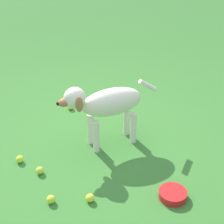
{
  "coord_description": "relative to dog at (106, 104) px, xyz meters",
  "views": [
    {
      "loc": [
        0.59,
        2.72,
        1.95
      ],
      "look_at": [
        -0.24,
        0.08,
        0.33
      ],
      "focal_mm": 56.3,
      "sensor_mm": 36.0,
      "label": 1
    }
  ],
  "objects": [
    {
      "name": "tennis_ball_2",
      "position": [
        0.34,
        0.7,
        -0.4
      ],
      "size": [
        0.07,
        0.07,
        0.07
      ],
      "primitive_type": "sphere",
      "color": "yellow",
      "rests_on": "ground"
    },
    {
      "name": "ground",
      "position": [
        0.18,
        -0.08,
        -0.43
      ],
      "size": [
        14.0,
        14.0,
        0.0
      ],
      "primitive_type": "plane",
      "color": "#38722D"
    },
    {
      "name": "dog",
      "position": [
        0.0,
        0.0,
        0.0
      ],
      "size": [
        0.96,
        0.29,
        0.65
      ],
      "rotation": [
        0.0,
        0.0,
        0.11
      ],
      "color": "silver",
      "rests_on": "ground"
    },
    {
      "name": "water_bowl",
      "position": [
        -0.28,
        0.85,
        -0.4
      ],
      "size": [
        0.22,
        0.22,
        0.06
      ],
      "primitive_type": "cylinder",
      "color": "red",
      "rests_on": "ground"
    },
    {
      "name": "tennis_ball_4",
      "position": [
        0.2,
        -0.75,
        -0.4
      ],
      "size": [
        0.07,
        0.07,
        0.07
      ],
      "primitive_type": "sphere",
      "color": "yellow",
      "rests_on": "ground"
    },
    {
      "name": "tennis_ball_3",
      "position": [
        0.81,
        0.05,
        -0.4
      ],
      "size": [
        0.07,
        0.07,
        0.07
      ],
      "primitive_type": "sphere",
      "color": "#C6E433",
      "rests_on": "ground"
    },
    {
      "name": "tennis_ball_1",
      "position": [
        0.66,
        0.25,
        -0.4
      ],
      "size": [
        0.07,
        0.07,
        0.07
      ],
      "primitive_type": "sphere",
      "color": "#BFD740",
      "rests_on": "ground"
    },
    {
      "name": "tennis_ball_0",
      "position": [
        0.63,
        0.62,
        -0.4
      ],
      "size": [
        0.07,
        0.07,
        0.07
      ],
      "primitive_type": "sphere",
      "color": "#C4DF35",
      "rests_on": "ground"
    }
  ]
}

